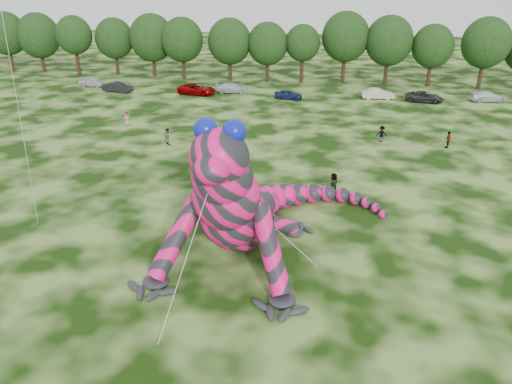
{
  "coord_description": "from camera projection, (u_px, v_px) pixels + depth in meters",
  "views": [
    {
      "loc": [
        6.84,
        -20.39,
        16.28
      ],
      "look_at": [
        2.38,
        6.47,
        4.0
      ],
      "focal_mm": 35.0,
      "sensor_mm": 36.0,
      "label": 1
    }
  ],
  "objects": [
    {
      "name": "car_2",
      "position": [
        197.0,
        89.0,
        69.78
      ],
      "size": [
        5.68,
        3.24,
        1.49
      ],
      "primitive_type": "imported",
      "rotation": [
        0.0,
        0.0,
        1.42
      ],
      "color": "#800203",
      "rests_on": "ground"
    },
    {
      "name": "spectator_4",
      "position": [
        127.0,
        118.0,
        56.07
      ],
      "size": [
        0.85,
        0.64,
        1.55
      ],
      "primitive_type": "imported",
      "rotation": [
        0.0,
        0.0,
        0.21
      ],
      "color": "gray",
      "rests_on": "ground"
    },
    {
      "name": "car_7",
      "position": [
        487.0,
        96.0,
        66.13
      ],
      "size": [
        5.01,
        2.82,
        1.37
      ],
      "primitive_type": "imported",
      "rotation": [
        0.0,
        0.0,
        1.77
      ],
      "color": "silver",
      "rests_on": "ground"
    },
    {
      "name": "car_3",
      "position": [
        232.0,
        88.0,
        70.79
      ],
      "size": [
        4.77,
        2.17,
        1.35
      ],
      "primitive_type": "imported",
      "rotation": [
        0.0,
        0.0,
        1.63
      ],
      "color": "silver",
      "rests_on": "ground"
    },
    {
      "name": "inflatable_gecko",
      "position": [
        244.0,
        173.0,
        30.59
      ],
      "size": [
        17.29,
        20.07,
        9.5
      ],
      "primitive_type": null,
      "rotation": [
        0.0,
        0.0,
        -0.07
      ],
      "color": "#F1116F",
      "rests_on": "ground"
    },
    {
      "name": "tree_4",
      "position": [
        115.0,
        46.0,
        81.41
      ],
      "size": [
        6.22,
        5.6,
        9.06
      ],
      "primitive_type": null,
      "color": "black",
      "rests_on": "ground"
    },
    {
      "name": "ground",
      "position": [
        191.0,
        309.0,
        26.05
      ],
      "size": [
        240.0,
        240.0,
        0.0
      ],
      "primitive_type": "plane",
      "color": "#16330A",
      "rests_on": "ground"
    },
    {
      "name": "car_6",
      "position": [
        424.0,
        97.0,
        65.81
      ],
      "size": [
        5.13,
        2.81,
        1.36
      ],
      "primitive_type": "imported",
      "rotation": [
        0.0,
        0.0,
        1.45
      ],
      "color": "black",
      "rests_on": "ground"
    },
    {
      "name": "spectator_2",
      "position": [
        382.0,
        134.0,
        50.66
      ],
      "size": [
        1.2,
        0.88,
        1.68
      ],
      "primitive_type": "imported",
      "rotation": [
        0.0,
        0.0,
        2.89
      ],
      "color": "gray",
      "rests_on": "ground"
    },
    {
      "name": "tree_3",
      "position": [
        75.0,
        46.0,
        80.76
      ],
      "size": [
        5.81,
        5.23,
        9.44
      ],
      "primitive_type": null,
      "color": "black",
      "rests_on": "ground"
    },
    {
      "name": "tree_9",
      "position": [
        302.0,
        54.0,
        75.67
      ],
      "size": [
        5.27,
        4.74,
        8.68
      ],
      "primitive_type": null,
      "color": "black",
      "rests_on": "ground"
    },
    {
      "name": "tree_7",
      "position": [
        230.0,
        50.0,
        76.69
      ],
      "size": [
        6.68,
        6.01,
        9.48
      ],
      "primitive_type": null,
      "color": "black",
      "rests_on": "ground"
    },
    {
      "name": "car_1",
      "position": [
        117.0,
        87.0,
        71.06
      ],
      "size": [
        4.41,
        2.02,
        1.4
      ],
      "primitive_type": "imported",
      "rotation": [
        0.0,
        0.0,
        1.44
      ],
      "color": "black",
      "rests_on": "ground"
    },
    {
      "name": "tree_8",
      "position": [
        268.0,
        52.0,
        76.08
      ],
      "size": [
        6.14,
        5.53,
        8.94
      ],
      "primitive_type": null,
      "color": "black",
      "rests_on": "ground"
    },
    {
      "name": "car_4",
      "position": [
        288.0,
        94.0,
        67.27
      ],
      "size": [
        3.83,
        1.74,
        1.27
      ],
      "primitive_type": "imported",
      "rotation": [
        0.0,
        0.0,
        1.51
      ],
      "color": "#152051",
      "rests_on": "ground"
    },
    {
      "name": "car_5",
      "position": [
        378.0,
        94.0,
        67.38
      ],
      "size": [
        4.41,
        1.86,
        1.42
      ],
      "primitive_type": "imported",
      "rotation": [
        0.0,
        0.0,
        1.66
      ],
      "color": "beige",
      "rests_on": "ground"
    },
    {
      "name": "tree_11",
      "position": [
        388.0,
        50.0,
        74.25
      ],
      "size": [
        7.01,
        6.31,
        10.07
      ],
      "primitive_type": null,
      "color": "black",
      "rests_on": "ground"
    },
    {
      "name": "spectator_1",
      "position": [
        168.0,
        136.0,
        49.98
      ],
      "size": [
        1.02,
        1.01,
        1.66
      ],
      "primitive_type": "imported",
      "rotation": [
        0.0,
        0.0,
        2.39
      ],
      "color": "gray",
      "rests_on": "ground"
    },
    {
      "name": "tree_13",
      "position": [
        484.0,
        53.0,
        71.29
      ],
      "size": [
        6.83,
        6.15,
        10.13
      ],
      "primitive_type": null,
      "color": "black",
      "rests_on": "ground"
    },
    {
      "name": "car_0",
      "position": [
        92.0,
        82.0,
        74.48
      ],
      "size": [
        4.02,
        1.97,
        1.32
      ],
      "primitive_type": "imported",
      "rotation": [
        0.0,
        0.0,
        1.46
      ],
      "color": "silver",
      "rests_on": "ground"
    },
    {
      "name": "tree_12",
      "position": [
        432.0,
        56.0,
        73.14
      ],
      "size": [
        5.99,
        5.39,
        8.97
      ],
      "primitive_type": null,
      "color": "black",
      "rests_on": "ground"
    },
    {
      "name": "spectator_5",
      "position": [
        333.0,
        184.0,
        38.75
      ],
      "size": [
        1.71,
        1.33,
        1.81
      ],
      "primitive_type": "imported",
      "rotation": [
        0.0,
        0.0,
        3.69
      ],
      "color": "gray",
      "rests_on": "ground"
    },
    {
      "name": "spectator_0",
      "position": [
        204.0,
        150.0,
        46.21
      ],
      "size": [
        0.68,
        0.7,
        1.62
      ],
      "primitive_type": "imported",
      "rotation": [
        0.0,
        0.0,
        2.27
      ],
      "color": "gray",
      "rests_on": "ground"
    },
    {
      "name": "tree_2",
      "position": [
        40.0,
        43.0,
        83.33
      ],
      "size": [
        7.04,
        6.34,
        9.64
      ],
      "primitive_type": null,
      "color": "black",
      "rests_on": "ground"
    },
    {
      "name": "tree_6",
      "position": [
        183.0,
        49.0,
        77.69
      ],
      "size": [
        6.52,
        5.86,
        9.49
      ],
      "primitive_type": null,
      "color": "black",
      "rests_on": "ground"
    },
    {
      "name": "tree_10",
      "position": [
        345.0,
        47.0,
        75.46
      ],
      "size": [
        7.09,
        6.38,
        10.5
      ],
      "primitive_type": null,
      "color": "black",
      "rests_on": "ground"
    },
    {
      "name": "spectator_3",
      "position": [
        448.0,
        140.0,
        48.98
      ],
      "size": [
        0.72,
        1.06,
        1.67
      ],
      "primitive_type": "imported",
      "rotation": [
        0.0,
        0.0,
        4.36
      ],
      "color": "gray",
      "rests_on": "ground"
    },
    {
      "name": "tree_5",
      "position": [
        152.0,
        45.0,
        80.04
      ],
      "size": [
        7.16,
        6.44,
        9.8
      ],
      "primitive_type": null,
      "color": "black",
      "rests_on": "ground"
    },
    {
      "name": "tree_1",
      "position": [
        8.0,
        42.0,
        83.46
      ],
      "size": [
        6.74,
        6.07,
        9.81
      ],
      "primitive_type": null,
      "color": "black",
      "rests_on": "ground"
    }
  ]
}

